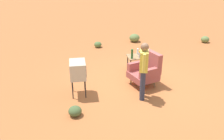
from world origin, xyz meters
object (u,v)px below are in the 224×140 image
at_px(tv_on_stand, 78,70).
at_px(bottle_short_clear, 138,51).
at_px(armchair, 146,70).
at_px(bottle_wine_green, 132,54).
at_px(side_table, 136,59).
at_px(person_standing, 143,68).
at_px(flower_vase, 140,54).

distance_m(tv_on_stand, bottle_short_clear, 2.53).
relative_size(armchair, bottle_wine_green, 3.31).
distance_m(side_table, bottle_short_clear, 0.30).
bearing_deg(bottle_short_clear, bottle_wine_green, -38.32).
height_order(tv_on_stand, person_standing, person_standing).
relative_size(armchair, bottle_short_clear, 5.30).
bearing_deg(armchair, bottle_short_clear, 178.78).
height_order(armchair, flower_vase, armchair).
bearing_deg(flower_vase, side_table, -149.16).
distance_m(side_table, person_standing, 1.76).
xyz_separation_m(person_standing, bottle_wine_green, (-1.52, 0.06, -0.17)).
xyz_separation_m(tv_on_stand, flower_vase, (-1.03, 2.08, -0.02)).
xyz_separation_m(tv_on_stand, person_standing, (0.50, 1.75, 0.16)).
xyz_separation_m(bottle_wine_green, flower_vase, (-0.01, 0.27, -0.01)).
distance_m(person_standing, flower_vase, 1.58).
bearing_deg(bottle_short_clear, side_table, -29.90).
bearing_deg(bottle_short_clear, person_standing, -10.64).
bearing_deg(flower_vase, armchair, 0.15).
height_order(person_standing, bottle_wine_green, person_standing).
bearing_deg(armchair, side_table, -174.03).
xyz_separation_m(tv_on_stand, bottle_wine_green, (-1.02, 1.81, -0.01)).
relative_size(bottle_wine_green, bottle_short_clear, 1.60).
height_order(side_table, bottle_wine_green, bottle_wine_green).
distance_m(person_standing, bottle_short_clear, 1.94).
distance_m(tv_on_stand, person_standing, 1.83).
distance_m(tv_on_stand, bottle_wine_green, 2.08).
bearing_deg(bottle_wine_green, bottle_short_clear, 141.68).
distance_m(bottle_wine_green, bottle_short_clear, 0.48).
bearing_deg(bottle_short_clear, armchair, -1.22).
xyz_separation_m(armchair, bottle_wine_green, (-0.74, -0.27, 0.27)).
height_order(armchair, tv_on_stand, armchair).
bearing_deg(tv_on_stand, armchair, 97.65).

